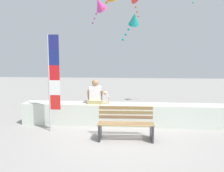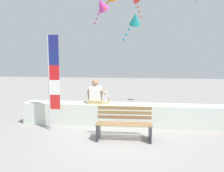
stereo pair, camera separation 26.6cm
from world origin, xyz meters
The scene contains 8 objects.
ground_plane centered at (0.00, 0.00, 0.00)m, with size 40.00×40.00×0.00m, color gray.
seawall_ledge centered at (0.00, 1.37, 0.36)m, with size 6.86×0.64×0.73m, color silver.
park_bench centered at (0.12, 0.06, 0.41)m, with size 1.57×0.66×0.88m.
person_adult centered at (-0.95, 1.33, 1.05)m, with size 0.54×0.40×0.82m.
person_child centered at (-0.60, 1.33, 0.90)m, with size 0.28×0.21×0.43m.
flag_banner centered at (-2.13, 0.54, 1.68)m, with size 0.36×0.05×2.95m.
kite_teal centered at (0.33, 2.12, 3.62)m, with size 0.67×0.61×1.04m.
kite_magenta centered at (-1.10, 3.56, 4.48)m, with size 0.77×0.84×1.10m.
Camera 1 is at (0.27, -6.01, 2.24)m, focal length 35.76 mm.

